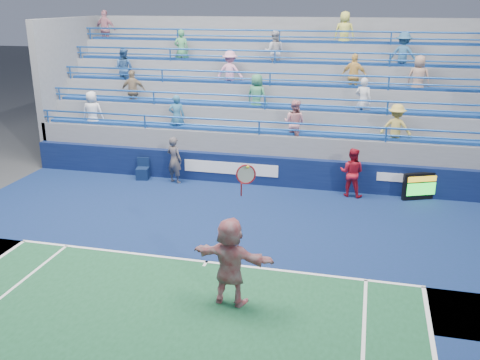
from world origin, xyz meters
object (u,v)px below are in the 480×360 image
(serve_speed_board, at_px, (422,186))
(judge_chair, at_px, (143,173))
(line_judge, at_px, (174,160))
(ball_girl, at_px, (352,173))
(tennis_player, at_px, (230,261))

(serve_speed_board, bearing_deg, judge_chair, -178.82)
(serve_speed_board, xyz_separation_m, line_judge, (-8.90, -0.30, 0.40))
(line_judge, bearing_deg, judge_chair, 16.86)
(ball_girl, bearing_deg, line_judge, 11.77)
(tennis_player, bearing_deg, ball_girl, 73.27)
(line_judge, distance_m, ball_girl, 6.51)
(serve_speed_board, xyz_separation_m, ball_girl, (-2.40, -0.22, 0.38))
(serve_speed_board, height_order, ball_girl, ball_girl)
(serve_speed_board, distance_m, line_judge, 8.92)
(judge_chair, xyz_separation_m, line_judge, (1.34, -0.09, 0.62))
(judge_chair, relative_size, ball_girl, 0.47)
(judge_chair, relative_size, line_judge, 0.46)
(tennis_player, height_order, line_judge, tennis_player)
(line_judge, bearing_deg, tennis_player, 139.05)
(serve_speed_board, height_order, line_judge, line_judge)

